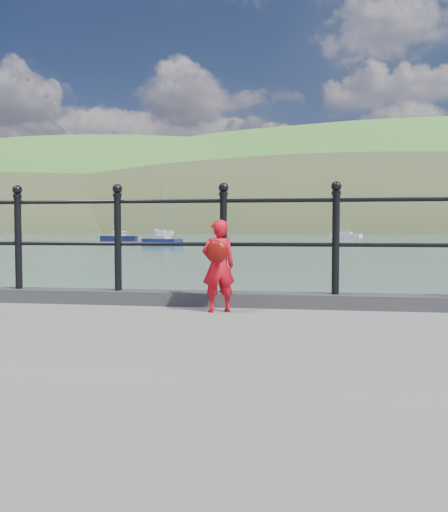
% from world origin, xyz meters
% --- Properties ---
extents(ground, '(600.00, 600.00, 0.00)m').
position_xyz_m(ground, '(0.00, 0.00, 0.00)').
color(ground, '#2D4251').
rests_on(ground, ground).
extents(kerb, '(60.00, 0.30, 0.15)m').
position_xyz_m(kerb, '(0.00, -0.15, 1.07)').
color(kerb, '#28282B').
rests_on(kerb, quay).
extents(railing, '(18.11, 0.11, 1.20)m').
position_xyz_m(railing, '(0.00, -0.15, 1.82)').
color(railing, black).
rests_on(railing, kerb).
extents(far_shore, '(830.00, 200.00, 156.00)m').
position_xyz_m(far_shore, '(38.34, 239.41, -22.57)').
color(far_shore, '#333A21').
rests_on(far_shore, ground).
extents(child, '(0.40, 0.36, 0.94)m').
position_xyz_m(child, '(0.61, -0.58, 1.48)').
color(child, red).
rests_on(child, quay).
extents(launch_white, '(2.81, 4.78, 1.74)m').
position_xyz_m(launch_white, '(-16.35, 60.94, 0.87)').
color(launch_white, white).
rests_on(launch_white, ground).
extents(sailboat_port, '(4.60, 3.19, 6.66)m').
position_xyz_m(sailboat_port, '(-13.35, 49.03, 0.34)').
color(sailboat_port, navy).
rests_on(sailboat_port, ground).
extents(sailboat_left, '(5.03, 1.68, 7.25)m').
position_xyz_m(sailboat_left, '(-24.45, 67.07, 0.34)').
color(sailboat_left, black).
rests_on(sailboat_left, ground).
extents(sailboat_deep, '(6.27, 4.46, 9.06)m').
position_xyz_m(sailboat_deep, '(9.32, 102.05, 0.34)').
color(sailboat_deep, silver).
rests_on(sailboat_deep, ground).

